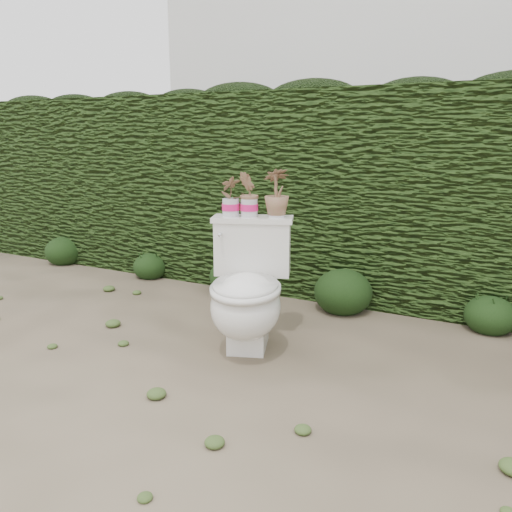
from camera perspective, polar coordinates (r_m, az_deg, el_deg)
The scene contains 12 objects.
ground at distance 3.10m, azimuth -4.19°, elevation -10.57°, with size 60.00×60.00×0.00m, color #84745B.
hedge at distance 4.30m, azimuth 6.76°, elevation 7.30°, with size 8.00×1.00×1.60m, color #33511B.
house_wall at distance 8.49m, azimuth 22.00°, elevation 17.67°, with size 8.00×3.50×4.00m, color silver.
toilet at distance 2.98m, azimuth -0.97°, elevation -4.23°, with size 0.66×0.79×0.78m.
potted_plant_left at distance 3.11m, azimuth -2.91°, elevation 6.72°, with size 0.12×0.08×0.24m, color #3D8128.
potted_plant_center at distance 3.09m, azimuth -0.78°, elevation 6.95°, with size 0.14×0.12×0.26m, color #3D8128.
potted_plant_right at distance 3.07m, azimuth 2.40°, elevation 7.08°, with size 0.16×0.16×0.28m, color #3D8128.
liriope_clump_0 at distance 5.41m, azimuth -21.09°, elevation 0.80°, with size 0.38×0.38×0.30m, color #1D3612.
liriope_clump_1 at distance 4.66m, azimuth -11.98°, elevation -0.86°, with size 0.31×0.31×0.25m, color #1D3612.
liriope_clump_2 at distance 4.10m, azimuth -2.51°, elevation -1.99°, with size 0.41×0.41×0.33m, color #1D3612.
liriope_clump_3 at distance 3.73m, azimuth 9.93°, elevation -3.67°, with size 0.43×0.43×0.34m, color #1D3612.
liriope_clump_4 at distance 3.67m, azimuth 25.23°, elevation -5.75°, with size 0.33×0.33×0.27m, color #1D3612.
Camera 1 is at (1.47, -2.41, 1.27)m, focal length 35.00 mm.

